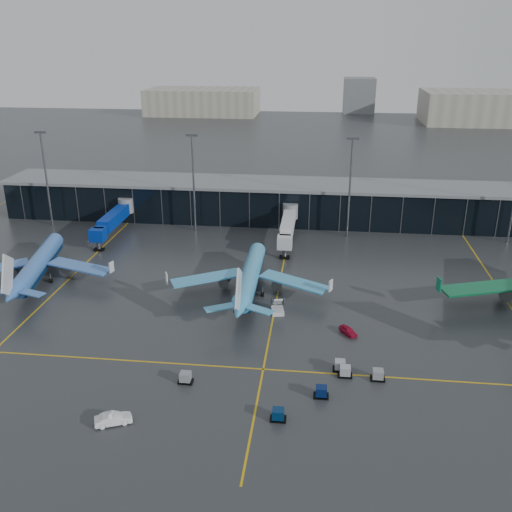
# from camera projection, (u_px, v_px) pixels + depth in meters

# --- Properties ---
(ground) EXTENTS (600.00, 600.00, 0.00)m
(ground) POSITION_uv_depth(u_px,v_px,m) (217.00, 321.00, 104.18)
(ground) COLOR #282B2D
(ground) RESTS_ON ground
(terminal_pier) EXTENTS (142.00, 17.00, 10.70)m
(terminal_pier) POSITION_uv_depth(u_px,v_px,m) (257.00, 200.00, 159.54)
(terminal_pier) COLOR black
(terminal_pier) RESTS_ON ground
(jet_bridges) EXTENTS (94.00, 27.50, 7.20)m
(jet_bridges) POSITION_uv_depth(u_px,v_px,m) (113.00, 219.00, 146.06)
(jet_bridges) COLOR #595B60
(jet_bridges) RESTS_ON ground
(flood_masts) EXTENTS (203.00, 0.50, 25.50)m
(flood_masts) POSITION_uv_depth(u_px,v_px,m) (271.00, 182.00, 144.84)
(flood_masts) COLOR #595B60
(flood_masts) RESTS_ON ground
(distant_hangars) EXTENTS (260.00, 71.00, 22.00)m
(distant_hangars) POSITION_uv_depth(u_px,v_px,m) (378.00, 104.00, 345.32)
(distant_hangars) COLOR #B2AD99
(distant_hangars) RESTS_ON ground
(taxi_lines) EXTENTS (220.00, 120.00, 0.02)m
(taxi_lines) POSITION_uv_depth(u_px,v_px,m) (277.00, 299.00, 112.91)
(taxi_lines) COLOR gold
(taxi_lines) RESTS_ON ground
(airliner_arkefly) EXTENTS (40.30, 44.03, 11.81)m
(airliner_arkefly) POSITION_uv_depth(u_px,v_px,m) (37.00, 254.00, 119.68)
(airliner_arkefly) COLOR #3B6EC1
(airliner_arkefly) RESTS_ON ground
(airliner_klm_near) EXTENTS (33.74, 38.33, 11.69)m
(airliner_klm_near) POSITION_uv_depth(u_px,v_px,m) (250.00, 265.00, 113.85)
(airliner_klm_near) COLOR #3E9ACD
(airliner_klm_near) RESTS_ON ground
(baggage_carts) EXTENTS (31.00, 14.91, 1.70)m
(baggage_carts) POSITION_uv_depth(u_px,v_px,m) (309.00, 382.00, 84.53)
(baggage_carts) COLOR black
(baggage_carts) RESTS_ON ground
(mobile_airstair) EXTENTS (2.76, 3.56, 3.45)m
(mobile_airstair) POSITION_uv_depth(u_px,v_px,m) (278.00, 309.00, 106.99)
(mobile_airstair) COLOR silver
(mobile_airstair) RESTS_ON ground
(service_van_red) EXTENTS (3.52, 4.12, 1.33)m
(service_van_red) POSITION_uv_depth(u_px,v_px,m) (348.00, 331.00, 99.41)
(service_van_red) COLOR #AA0D2E
(service_van_red) RESTS_ON ground
(service_van_white) EXTENTS (5.21, 3.51, 1.62)m
(service_van_white) POSITION_uv_depth(u_px,v_px,m) (113.00, 419.00, 76.47)
(service_van_white) COLOR white
(service_van_white) RESTS_ON ground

